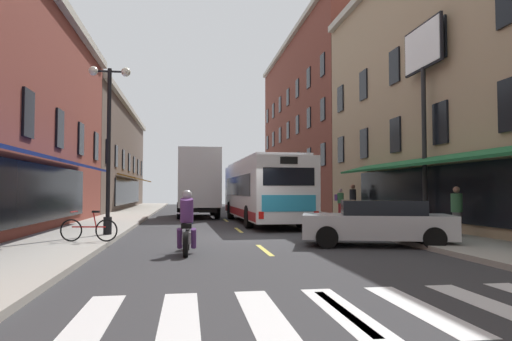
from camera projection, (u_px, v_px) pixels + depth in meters
ground_plane at (248, 239)px, 16.13m from camera, size 34.80×80.00×0.10m
lane_centre_dashes at (249, 238)px, 15.89m from camera, size 0.14×73.90×0.01m
crosswalk_near at (343, 311)px, 6.25m from camera, size 7.10×2.80×0.01m
sidewalk_left at (72, 238)px, 15.27m from camera, size 3.00×80.00×0.14m
sidewalk_right at (406, 233)px, 17.01m from camera, size 3.00×80.00×0.14m
storefront_row_right at (502, 64)px, 19.95m from camera, size 9.44×79.90×16.23m
billboard_sign at (423, 72)px, 18.10m from camera, size 0.40×2.81×8.09m
transit_bus at (262, 190)px, 23.35m from camera, size 2.85×11.33×3.18m
box_truck at (198, 184)px, 28.30m from camera, size 2.59×6.93×4.06m
sedan_near at (377, 222)px, 13.67m from camera, size 4.64×2.89×1.35m
sedan_mid at (196, 202)px, 39.68m from camera, size 2.03×4.37×1.38m
motorcycle_rider at (187, 226)px, 12.06m from camera, size 0.62×2.07×1.66m
bicycle_near at (89, 229)px, 13.57m from camera, size 1.70×0.48×0.91m
pedestrian_near at (340, 202)px, 26.43m from camera, size 0.50×0.49×1.61m
pedestrian_mid at (457, 211)px, 15.15m from camera, size 0.36×0.36×1.64m
pedestrian_far at (353, 201)px, 24.84m from camera, size 0.36×0.36×1.84m
street_lamp_twin at (109, 141)px, 15.89m from camera, size 1.42×0.32×5.81m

